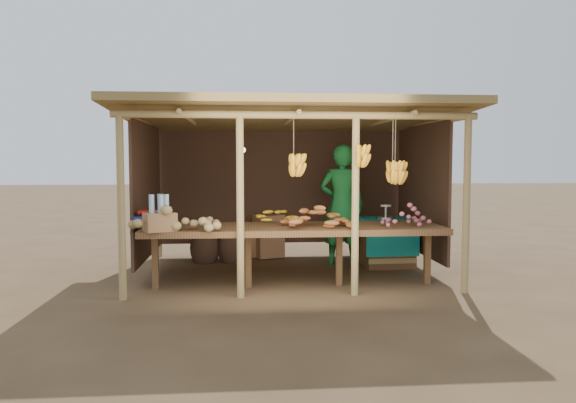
{
  "coord_description": "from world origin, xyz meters",
  "views": [
    {
      "loc": [
        -0.68,
        -8.22,
        1.67
      ],
      "look_at": [
        0.0,
        0.0,
        1.05
      ],
      "focal_mm": 35.0,
      "sensor_mm": 36.0,
      "label": 1
    }
  ],
  "objects": [
    {
      "name": "counter",
      "position": [
        0.0,
        -0.95,
        0.74
      ],
      "size": [
        3.9,
        1.05,
        0.8
      ],
      "color": "brown",
      "rests_on": "ground"
    },
    {
      "name": "onion_heap",
      "position": [
        1.45,
        -1.19,
        0.98
      ],
      "size": [
        0.74,
        0.5,
        0.35
      ],
      "primitive_type": null,
      "rotation": [
        0.0,
        0.0,
        -0.12
      ],
      "color": "#AC535F",
      "rests_on": "counter"
    },
    {
      "name": "bottle_box",
      "position": [
        -1.68,
        -1.35,
        0.97
      ],
      "size": [
        0.44,
        0.4,
        0.45
      ],
      "color": "#936642",
      "rests_on": "counter"
    },
    {
      "name": "stall_structure",
      "position": [
        0.07,
        -0.01,
        1.91
      ],
      "size": [
        4.7,
        3.5,
        2.43
      ],
      "color": "tan",
      "rests_on": "ground"
    },
    {
      "name": "burlap_sacks",
      "position": [
        -1.06,
        0.85,
        0.28
      ],
      "size": [
        0.92,
        0.48,
        0.65
      ],
      "color": "#483021",
      "rests_on": "ground"
    },
    {
      "name": "potato_heap",
      "position": [
        -1.51,
        -1.2,
        0.99
      ],
      "size": [
        1.25,
        0.87,
        0.37
      ],
      "primitive_type": null,
      "rotation": [
        0.0,
        0.0,
        0.17
      ],
      "color": "#A48C54",
      "rests_on": "counter"
    },
    {
      "name": "tomato_basin",
      "position": [
        -1.9,
        -0.87,
        0.89
      ],
      "size": [
        0.41,
        0.41,
        0.22
      ],
      "rotation": [
        0.0,
        0.0,
        -0.05
      ],
      "color": "navy",
      "rests_on": "counter"
    },
    {
      "name": "vendor",
      "position": [
        0.89,
        0.49,
        0.95
      ],
      "size": [
        0.78,
        0.61,
        1.9
      ],
      "primitive_type": "imported",
      "rotation": [
        0.0,
        0.0,
        2.9
      ],
      "color": "#19722F",
      "rests_on": "ground"
    },
    {
      "name": "ground",
      "position": [
        0.0,
        0.0,
        0.0
      ],
      "size": [
        60.0,
        60.0,
        0.0
      ],
      "primitive_type": "plane",
      "color": "brown",
      "rests_on": "ground"
    },
    {
      "name": "sweet_potato_heap",
      "position": [
        0.29,
        -1.17,
        0.98
      ],
      "size": [
        0.91,
        0.6,
        0.35
      ],
      "primitive_type": null,
      "rotation": [
        0.0,
        0.0,
        -0.1
      ],
      "color": "#A55C2A",
      "rests_on": "counter"
    },
    {
      "name": "carton_stack",
      "position": [
        -0.39,
        1.2,
        0.32
      ],
      "size": [
        1.05,
        0.51,
        0.72
      ],
      "color": "#936642",
      "rests_on": "ground"
    },
    {
      "name": "banana_pile",
      "position": [
        -0.2,
        -0.5,
        0.97
      ],
      "size": [
        0.56,
        0.35,
        0.34
      ],
      "primitive_type": null,
      "rotation": [
        0.0,
        0.0,
        -0.05
      ],
      "color": "yellow",
      "rests_on": "counter"
    },
    {
      "name": "tarp_crate",
      "position": [
        1.58,
        0.32,
        0.4
      ],
      "size": [
        0.86,
        0.75,
        0.98
      ],
      "color": "brown",
      "rests_on": "ground"
    }
  ]
}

